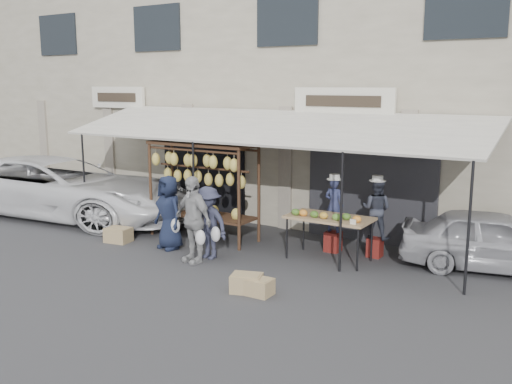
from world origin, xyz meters
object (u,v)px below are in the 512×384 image
Objects in this scene: vendor_left at (334,205)px; customer_mid at (193,220)px; customer_left at (169,212)px; customer_right at (208,223)px; crate_far at (118,235)px; van at (55,173)px; produce_table at (328,218)px; banana_rack at (202,171)px; sedan at (494,241)px; crate_near_b at (258,287)px; crate_near_a at (247,283)px; vendor_right at (376,209)px.

vendor_left is 0.67× the size of customer_mid.
customer_left is 1.15m from customer_right.
customer_left is 1.08× the size of customer_right.
customer_left reaches higher than customer_right.
customer_mid reaches higher than crate_far.
customer_mid is 0.31× the size of van.
produce_table is at bearing 32.96° from customer_left.
van reaches higher than crate_far.
banana_rack is 0.75× the size of sedan.
customer_right is 0.26× the size of van.
customer_left reaches higher than crate_far.
crate_near_b is (2.99, -2.36, -1.43)m from banana_rack.
van is (-5.73, 1.29, 0.30)m from customer_mid.
customer_right is (-1.96, -1.80, -0.27)m from vendor_left.
crate_near_a is 1.10× the size of crate_near_b.
vendor_right is 2.38× the size of crate_near_a.
crate_far is at bearing -138.80° from banana_rack.
vendor_left is at bearing 43.64° from customer_left.
customer_right is (1.14, -0.12, -0.06)m from customer_left.
customer_left is 0.92× the size of customer_mid.
produce_table is 1.38× the size of vendor_right.
crate_far is at bearing 95.00° from sedan.
customer_right reaches higher than produce_table.
van is 11.02m from sedan.
van is at bearing 162.83° from crate_far.
vendor_left is 2.68m from customer_right.
customer_right is at bearing 31.80° from vendor_right.
banana_rack is at bearing 135.50° from customer_mid.
sedan is (3.13, 3.49, 0.45)m from crate_near_b.
vendor_left is 3.14m from crate_near_b.
van is at bearing 4.49° from vendor_right.
vendor_right is 3.74m from customer_mid.
customer_mid is 1.17× the size of customer_right.
crate_far is at bearing -164.50° from produce_table.
banana_rack is 2.37m from crate_far.
customer_mid is at bearing 35.49° from vendor_right.
crate_far is at bearing -172.15° from customer_mid.
produce_table is 0.30× the size of van.
banana_rack is 4.07m from crate_near_b.
vendor_left reaches higher than crate_near_b.
van is (-3.37, 1.04, 1.01)m from crate_far.
banana_rack is 1.74× the size of customer_right.
customer_mid is (0.93, -1.51, -0.70)m from banana_rack.
produce_table is 3.60× the size of crate_near_b.
vendor_left is at bearing 85.36° from crate_near_a.
customer_left is at bearing 31.08° from vendor_left.
customer_right is 0.43× the size of sedan.
vendor_right reaches higher than customer_right.
vendor_right is 0.22× the size of van.
vendor_left is 0.21× the size of van.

